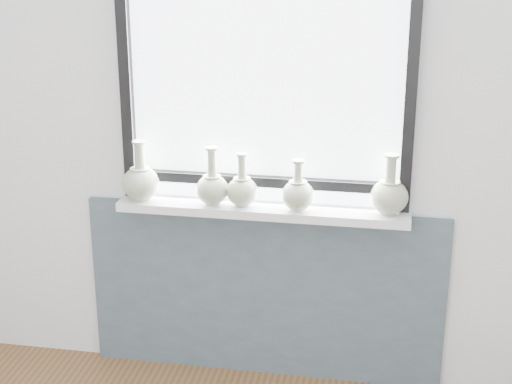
% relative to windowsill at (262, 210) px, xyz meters
% --- Properties ---
extents(back_wall, '(3.60, 0.02, 2.60)m').
position_rel_windowsill_xyz_m(back_wall, '(0.00, 0.10, 0.42)').
color(back_wall, silver).
rests_on(back_wall, ground).
extents(apron_panel, '(1.70, 0.03, 0.86)m').
position_rel_windowsill_xyz_m(apron_panel, '(0.00, 0.07, -0.45)').
color(apron_panel, '#4A5967').
rests_on(apron_panel, ground).
extents(windowsill, '(1.32, 0.18, 0.04)m').
position_rel_windowsill_xyz_m(windowsill, '(0.00, 0.00, 0.00)').
color(windowsill, silver).
rests_on(windowsill, apron_panel).
extents(window, '(1.30, 0.06, 1.05)m').
position_rel_windowsill_xyz_m(window, '(0.00, 0.06, 0.56)').
color(window, black).
rests_on(window, windowsill).
extents(vase_a, '(0.17, 0.17, 0.28)m').
position_rel_windowsill_xyz_m(vase_a, '(-0.56, -0.02, 0.11)').
color(vase_a, '#A7B393').
rests_on(vase_a, windowsill).
extents(vase_b, '(0.15, 0.15, 0.27)m').
position_rel_windowsill_xyz_m(vase_b, '(-0.23, -0.02, 0.10)').
color(vase_b, '#A7B393').
rests_on(vase_b, windowsill).
extents(vase_c, '(0.14, 0.14, 0.24)m').
position_rel_windowsill_xyz_m(vase_c, '(-0.09, -0.01, 0.10)').
color(vase_c, '#A7B393').
rests_on(vase_c, windowsill).
extents(vase_d, '(0.15, 0.15, 0.23)m').
position_rel_windowsill_xyz_m(vase_d, '(0.16, -0.02, 0.10)').
color(vase_d, '#A7B393').
rests_on(vase_d, windowsill).
extents(vase_e, '(0.17, 0.17, 0.27)m').
position_rel_windowsill_xyz_m(vase_e, '(0.56, -0.00, 0.11)').
color(vase_e, '#A7B393').
rests_on(vase_e, windowsill).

